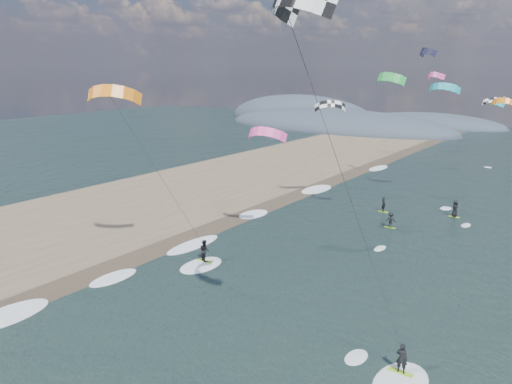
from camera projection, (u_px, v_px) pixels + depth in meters
The scene contains 9 objects.
ground at pixel (144, 358), 27.94m from camera, with size 260.00×260.00×0.00m, color black.
sand_strip at pixel (57, 230), 49.46m from camera, with size 26.00×240.00×0.00m, color brown.
wet_sand_strip at pixel (138, 257), 42.62m from camera, with size 3.00×240.00×0.00m, color #382D23.
coastal_hills at pixel (332, 124), 137.98m from camera, with size 80.00×41.00×15.00m.
kitesurfer_near_a at pixel (310, 88), 20.83m from camera, with size 7.79×9.31×19.53m.
kitesurfer_near_b at pixel (139, 146), 37.19m from camera, with size 7.28×9.07×15.12m.
far_kitesurfers at pixel (416, 212), 52.64m from camera, with size 8.06×8.64×1.86m.
bg_kite_field at pixel (439, 93), 66.88m from camera, with size 15.75×76.64×9.58m.
shoreline_surf at pixel (187, 244), 45.65m from camera, with size 2.40×79.40×0.11m.
Camera 1 is at (19.64, -16.32, 15.96)m, focal length 35.00 mm.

